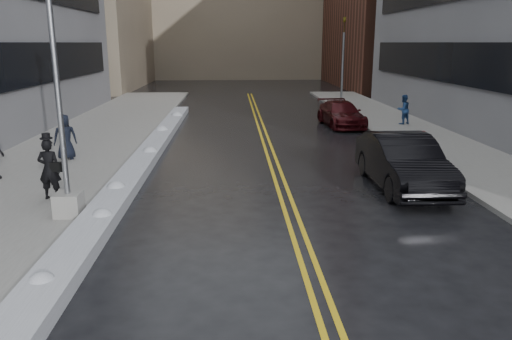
{
  "coord_description": "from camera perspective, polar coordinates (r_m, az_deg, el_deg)",
  "views": [
    {
      "loc": [
        0.95,
        -10.43,
        4.49
      ],
      "look_at": [
        1.54,
        2.01,
        1.3
      ],
      "focal_mm": 35.0,
      "sensor_mm": 36.0,
      "label": 1
    }
  ],
  "objects": [
    {
      "name": "pedestrian_fedora",
      "position": [
        15.23,
        -22.54,
        0.08
      ],
      "size": [
        0.66,
        0.45,
        1.74
      ],
      "primitive_type": "imported",
      "rotation": [
        0.0,
        0.0,
        3.09
      ],
      "color": "black",
      "rests_on": "sidewalk_west"
    },
    {
      "name": "ground",
      "position": [
        11.39,
        -7.34,
        -8.97
      ],
      "size": [
        160.0,
        160.0,
        0.0
      ],
      "primitive_type": "plane",
      "color": "black",
      "rests_on": "ground"
    },
    {
      "name": "sidewalk_east",
      "position": [
        22.78,
        20.79,
        2.24
      ],
      "size": [
        4.0,
        50.0,
        0.15
      ],
      "primitive_type": "cube",
      "color": "gray",
      "rests_on": "ground"
    },
    {
      "name": "lamppost",
      "position": [
        13.28,
        -21.41,
        4.9
      ],
      "size": [
        0.65,
        0.65,
        7.62
      ],
      "color": "gray",
      "rests_on": "sidewalk_west"
    },
    {
      "name": "car_maroon",
      "position": [
        28.03,
        9.71,
        6.34
      ],
      "size": [
        2.22,
        4.78,
        1.35
      ],
      "primitive_type": "imported",
      "rotation": [
        0.0,
        0.0,
        0.07
      ],
      "color": "#37080C",
      "rests_on": "ground"
    },
    {
      "name": "pedestrian_east",
      "position": [
        28.55,
        16.49,
        6.65
      ],
      "size": [
        0.95,
        0.86,
        1.6
      ],
      "primitive_type": "imported",
      "rotation": [
        0.0,
        0.0,
        3.55
      ],
      "color": "navy",
      "rests_on": "sidewalk_east"
    },
    {
      "name": "lane_line_right",
      "position": [
        20.98,
        2.01,
        2.01
      ],
      "size": [
        0.12,
        50.0,
        0.01
      ],
      "primitive_type": "cube",
      "color": "gold",
      "rests_on": "ground"
    },
    {
      "name": "snow_ridge",
      "position": [
        19.23,
        -12.81,
        1.02
      ],
      "size": [
        0.9,
        30.0,
        0.34
      ],
      "primitive_type": "cube",
      "color": "silver",
      "rests_on": "ground"
    },
    {
      "name": "fire_hydrant",
      "position": [
        22.31,
        18.54,
        3.44
      ],
      "size": [
        0.26,
        0.26,
        0.73
      ],
      "color": "maroon",
      "rests_on": "sidewalk_east"
    },
    {
      "name": "sidewalk_west",
      "position": [
        21.95,
        -20.42,
        1.84
      ],
      "size": [
        5.5,
        50.0,
        0.15
      ],
      "primitive_type": "cube",
      "color": "gray",
      "rests_on": "ground"
    },
    {
      "name": "lane_line_left",
      "position": [
        20.96,
        1.2,
        2.0
      ],
      "size": [
        0.12,
        50.0,
        0.01
      ],
      "primitive_type": "cube",
      "color": "gold",
      "rests_on": "ground"
    },
    {
      "name": "pedestrian_c",
      "position": [
        20.28,
        -20.98,
        3.54
      ],
      "size": [
        0.99,
        0.84,
        1.73
      ],
      "primitive_type": "imported",
      "rotation": [
        0.0,
        0.0,
        3.54
      ],
      "color": "black",
      "rests_on": "sidewalk_west"
    },
    {
      "name": "traffic_signal",
      "position": [
        35.26,
        9.9,
        12.39
      ],
      "size": [
        0.16,
        0.2,
        6.0
      ],
      "color": "gray",
      "rests_on": "sidewalk_east"
    },
    {
      "name": "car_black",
      "position": [
        16.31,
        16.45,
        0.86
      ],
      "size": [
        1.82,
        5.16,
        1.7
      ],
      "primitive_type": "imported",
      "rotation": [
        0.0,
        0.0,
        0.0
      ],
      "color": "black",
      "rests_on": "ground"
    }
  ]
}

